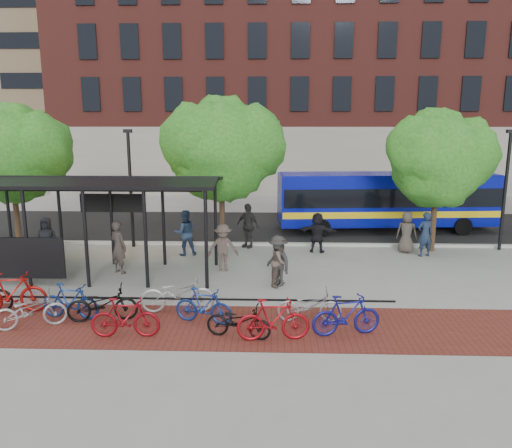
{
  "coord_description": "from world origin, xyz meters",
  "views": [
    {
      "loc": [
        -0.8,
        -17.67,
        5.54
      ],
      "look_at": [
        -1.46,
        1.03,
        1.6
      ],
      "focal_mm": 35.0,
      "sensor_mm": 36.0,
      "label": 1
    }
  ],
  "objects_px": {
    "tree_c": "(440,156)",
    "pedestrian_1": "(119,247)",
    "bus": "(387,198)",
    "pedestrian_6": "(407,232)",
    "pedestrian_3": "(223,248)",
    "bus_shelter": "(66,193)",
    "bike_2": "(30,310)",
    "bike_11": "(346,315)",
    "bike_5": "(125,318)",
    "pedestrian_4": "(248,225)",
    "tree_b": "(224,146)",
    "lamp_post_right": "(505,187)",
    "bike_3": "(70,301)",
    "pedestrian_2": "(185,233)",
    "bike_9": "(273,320)",
    "pedestrian_9": "(278,261)",
    "bike_10": "(309,305)",
    "pedestrian_0": "(47,239)",
    "bike_6": "(178,293)",
    "bike_4": "(102,304)",
    "bike_8": "(238,321)",
    "pedestrian_8": "(281,261)",
    "tree_a": "(13,150)",
    "pedestrian_7": "(425,234)",
    "bike_1": "(11,293)",
    "bike_7": "(204,306)"
  },
  "relations": [
    {
      "from": "tree_c",
      "to": "pedestrian_1",
      "type": "height_order",
      "value": "tree_c"
    },
    {
      "from": "bus",
      "to": "pedestrian_6",
      "type": "relative_size",
      "value": 6.19
    },
    {
      "from": "bus",
      "to": "pedestrian_1",
      "type": "bearing_deg",
      "value": -151.03
    },
    {
      "from": "pedestrian_1",
      "to": "pedestrian_3",
      "type": "bearing_deg",
      "value": -141.87
    },
    {
      "from": "bus_shelter",
      "to": "bike_2",
      "type": "distance_m",
      "value": 5.44
    },
    {
      "from": "bus_shelter",
      "to": "pedestrian_6",
      "type": "bearing_deg",
      "value": 14.93
    },
    {
      "from": "bike_2",
      "to": "bike_11",
      "type": "relative_size",
      "value": 1.02
    },
    {
      "from": "bike_11",
      "to": "bike_2",
      "type": "bearing_deg",
      "value": 77.22
    },
    {
      "from": "bike_5",
      "to": "pedestrian_4",
      "type": "xyz_separation_m",
      "value": [
        2.68,
        9.41,
        0.44
      ]
    },
    {
      "from": "tree_b",
      "to": "tree_c",
      "type": "height_order",
      "value": "tree_b"
    },
    {
      "from": "lamp_post_right",
      "to": "bike_3",
      "type": "distance_m",
      "value": 17.67
    },
    {
      "from": "lamp_post_right",
      "to": "pedestrian_2",
      "type": "xyz_separation_m",
      "value": [
        -13.44,
        -1.34,
        -1.8
      ]
    },
    {
      "from": "pedestrian_6",
      "to": "pedestrian_2",
      "type": "bearing_deg",
      "value": 25.39
    },
    {
      "from": "bike_9",
      "to": "pedestrian_9",
      "type": "height_order",
      "value": "pedestrian_9"
    },
    {
      "from": "tree_c",
      "to": "bike_10",
      "type": "bearing_deg",
      "value": -126.63
    },
    {
      "from": "pedestrian_2",
      "to": "pedestrian_3",
      "type": "relative_size",
      "value": 1.07
    },
    {
      "from": "tree_c",
      "to": "pedestrian_2",
      "type": "bearing_deg",
      "value": -174.08
    },
    {
      "from": "bus",
      "to": "pedestrian_0",
      "type": "relative_size",
      "value": 6.23
    },
    {
      "from": "lamp_post_right",
      "to": "bike_9",
      "type": "distance_m",
      "value": 13.74
    },
    {
      "from": "bike_6",
      "to": "pedestrian_6",
      "type": "xyz_separation_m",
      "value": [
        8.39,
        6.94,
        0.32
      ]
    },
    {
      "from": "tree_b",
      "to": "bike_10",
      "type": "bearing_deg",
      "value": -68.38
    },
    {
      "from": "pedestrian_4",
      "to": "bike_11",
      "type": "bearing_deg",
      "value": -37.01
    },
    {
      "from": "bus",
      "to": "bike_4",
      "type": "xyz_separation_m",
      "value": [
        -10.42,
        -11.93,
        -1.17
      ]
    },
    {
      "from": "pedestrian_0",
      "to": "tree_b",
      "type": "bearing_deg",
      "value": 9.38
    },
    {
      "from": "tree_c",
      "to": "bike_8",
      "type": "xyz_separation_m",
      "value": [
        -7.77,
        -9.03,
        -3.6
      ]
    },
    {
      "from": "pedestrian_6",
      "to": "pedestrian_9",
      "type": "relative_size",
      "value": 1.02
    },
    {
      "from": "bike_8",
      "to": "pedestrian_8",
      "type": "xyz_separation_m",
      "value": [
        1.14,
        4.18,
        0.4
      ]
    },
    {
      "from": "tree_a",
      "to": "pedestrian_1",
      "type": "bearing_deg",
      "value": -33.48
    },
    {
      "from": "bike_6",
      "to": "pedestrian_7",
      "type": "xyz_separation_m",
      "value": [
        9.0,
        6.39,
        0.36
      ]
    },
    {
      "from": "pedestrian_0",
      "to": "pedestrian_8",
      "type": "height_order",
      "value": "pedestrian_0"
    },
    {
      "from": "tree_b",
      "to": "bike_4",
      "type": "distance_m",
      "value": 9.36
    },
    {
      "from": "pedestrian_4",
      "to": "bike_3",
      "type": "bearing_deg",
      "value": -84.58
    },
    {
      "from": "bike_3",
      "to": "pedestrian_6",
      "type": "xyz_separation_m",
      "value": [
        11.32,
        7.55,
        0.37
      ]
    },
    {
      "from": "pedestrian_2",
      "to": "bike_9",
      "type": "bearing_deg",
      "value": 96.31
    },
    {
      "from": "bike_6",
      "to": "pedestrian_9",
      "type": "height_order",
      "value": "pedestrian_9"
    },
    {
      "from": "pedestrian_2",
      "to": "tree_a",
      "type": "bearing_deg",
      "value": -26.4
    },
    {
      "from": "tree_c",
      "to": "bike_11",
      "type": "bearing_deg",
      "value": -119.57
    },
    {
      "from": "bike_1",
      "to": "bike_5",
      "type": "height_order",
      "value": "bike_1"
    },
    {
      "from": "pedestrian_3",
      "to": "pedestrian_8",
      "type": "relative_size",
      "value": 1.04
    },
    {
      "from": "bike_1",
      "to": "pedestrian_1",
      "type": "bearing_deg",
      "value": -35.02
    },
    {
      "from": "bike_3",
      "to": "bike_10",
      "type": "relative_size",
      "value": 0.96
    },
    {
      "from": "bike_3",
      "to": "bike_9",
      "type": "distance_m",
      "value": 5.85
    },
    {
      "from": "tree_a",
      "to": "bike_3",
      "type": "height_order",
      "value": "tree_a"
    },
    {
      "from": "bike_4",
      "to": "pedestrian_0",
      "type": "xyz_separation_m",
      "value": [
        -4.26,
        6.01,
        0.37
      ]
    },
    {
      "from": "pedestrian_0",
      "to": "pedestrian_1",
      "type": "distance_m",
      "value": 3.72
    },
    {
      "from": "bike_7",
      "to": "pedestrian_0",
      "type": "bearing_deg",
      "value": 63.78
    },
    {
      "from": "tree_c",
      "to": "pedestrian_2",
      "type": "xyz_separation_m",
      "value": [
        -10.53,
        -1.09,
        -3.11
      ]
    },
    {
      "from": "bike_3",
      "to": "bike_6",
      "type": "relative_size",
      "value": 0.8
    },
    {
      "from": "bike_4",
      "to": "pedestrian_1",
      "type": "distance_m",
      "value": 4.55
    },
    {
      "from": "bus",
      "to": "bike_3",
      "type": "distance_m",
      "value": 16.43
    }
  ]
}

